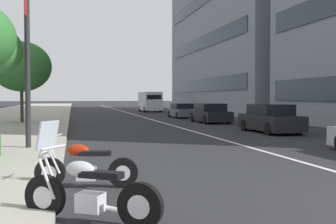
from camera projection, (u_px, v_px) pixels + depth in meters
name	position (u px, v px, depth m)	size (l,w,h in m)	color
sidewalk_right_plaza	(1.00, 119.00, 33.49)	(160.00, 10.70, 0.15)	#A39E93
lane_centre_stripe	(139.00, 116.00, 41.04)	(110.00, 0.16, 0.01)	silver
motorcycle_nearest_camera	(88.00, 193.00, 6.06)	(1.33, 1.95, 1.49)	black
motorcycle_second_in_row	(85.00, 168.00, 8.48)	(0.72, 2.08, 1.08)	black
car_lead_in_lane	(270.00, 119.00, 21.67)	(4.46, 1.81, 1.48)	black
car_approaching_light	(210.00, 114.00, 30.02)	(4.41, 1.98, 1.39)	black
car_mid_block_traffic	(183.00, 111.00, 37.32)	(4.21, 2.05, 1.28)	#4C515B
delivery_van_ahead	(150.00, 101.00, 52.38)	(5.18, 2.27, 2.49)	silver
street_tree_near_plaza_corner	(21.00, 67.00, 27.90)	(3.97, 3.97, 5.45)	#473323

